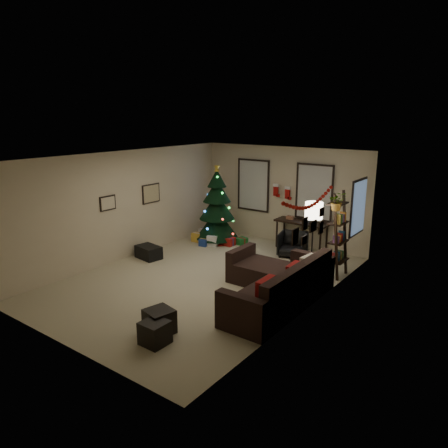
{
  "coord_description": "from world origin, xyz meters",
  "views": [
    {
      "loc": [
        5.62,
        -6.9,
        3.56
      ],
      "look_at": [
        0.1,
        0.6,
        1.15
      ],
      "focal_mm": 34.29,
      "sensor_mm": 36.0,
      "label": 1
    }
  ],
  "objects_px": {
    "desk": "(302,225)",
    "bookshelf": "(339,236)",
    "sofa": "(276,286)",
    "christmas_tree": "(217,210)",
    "desk_chair": "(293,244)"
  },
  "relations": [
    {
      "from": "sofa",
      "to": "desk_chair",
      "type": "bearing_deg",
      "value": 110.89
    },
    {
      "from": "christmas_tree",
      "to": "bookshelf",
      "type": "bearing_deg",
      "value": -8.1
    },
    {
      "from": "sofa",
      "to": "desk",
      "type": "distance_m",
      "value": 3.43
    },
    {
      "from": "sofa",
      "to": "bookshelf",
      "type": "distance_m",
      "value": 2.09
    },
    {
      "from": "desk",
      "to": "bookshelf",
      "type": "relative_size",
      "value": 0.75
    },
    {
      "from": "sofa",
      "to": "desk",
      "type": "bearing_deg",
      "value": 108.28
    },
    {
      "from": "christmas_tree",
      "to": "sofa",
      "type": "height_order",
      "value": "christmas_tree"
    },
    {
      "from": "desk_chair",
      "to": "bookshelf",
      "type": "xyz_separation_m",
      "value": [
        1.46,
        -0.65,
        0.62
      ]
    },
    {
      "from": "desk",
      "to": "bookshelf",
      "type": "bearing_deg",
      "value": -40.06
    },
    {
      "from": "christmas_tree",
      "to": "desk_chair",
      "type": "bearing_deg",
      "value": 2.59
    },
    {
      "from": "desk",
      "to": "bookshelf",
      "type": "distance_m",
      "value": 2.03
    },
    {
      "from": "sofa",
      "to": "bookshelf",
      "type": "relative_size",
      "value": 1.51
    },
    {
      "from": "desk",
      "to": "bookshelf",
      "type": "xyz_separation_m",
      "value": [
        1.55,
        -1.3,
        0.24
      ]
    },
    {
      "from": "christmas_tree",
      "to": "desk_chair",
      "type": "relative_size",
      "value": 3.56
    },
    {
      "from": "desk",
      "to": "bookshelf",
      "type": "height_order",
      "value": "bookshelf"
    }
  ]
}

